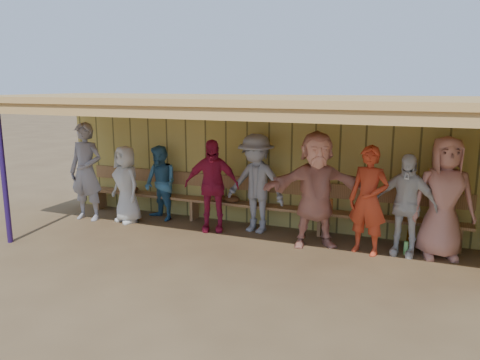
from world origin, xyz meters
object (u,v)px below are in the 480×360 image
object	(u,v)px
player_extra	(405,205)
player_h	(444,198)
player_b	(126,184)
player_e	(256,184)
player_c	(161,183)
bench	(255,199)
player_d	(212,186)
player_f	(316,190)
player_a	(86,172)
player_g	(368,200)

from	to	relation	value
player_extra	player_h	bearing A→B (deg)	19.09
player_b	player_extra	size ratio (longest dim) A/B	0.93
player_e	player_b	bearing A→B (deg)	-160.78
player_extra	player_c	bearing A→B (deg)	-174.43
player_e	player_h	world-z (taller)	player_h
bench	player_e	bearing A→B (deg)	-67.02
player_d	player_f	size ratio (longest dim) A/B	0.88
player_c	player_f	size ratio (longest dim) A/B	0.77
player_d	player_h	world-z (taller)	player_h
player_a	player_extra	world-z (taller)	player_a
player_a	player_h	size ratio (longest dim) A/B	1.02
player_a	player_h	distance (m)	6.59
player_b	player_extra	bearing A→B (deg)	23.55
player_extra	player_f	bearing A→B (deg)	-166.70
player_a	player_g	distance (m)	5.48
player_a	player_c	world-z (taller)	player_a
player_c	player_a	bearing A→B (deg)	-135.46
player_c	player_b	bearing A→B (deg)	-121.60
player_e	player_f	xyz separation A→B (m)	(1.20, -0.36, 0.06)
player_a	player_f	bearing A→B (deg)	-1.54
player_c	player_f	distance (m)	3.26
player_d	player_f	world-z (taller)	player_f
player_g	player_b	bearing A→B (deg)	-164.47
player_a	player_h	xyz separation A→B (m)	(6.58, 0.39, -0.02)
player_g	bench	xyz separation A→B (m)	(-2.19, 0.71, -0.35)
player_c	bench	world-z (taller)	player_c
player_d	player_h	xyz separation A→B (m)	(3.94, 0.11, 0.11)
player_b	player_c	size ratio (longest dim) A/B	1.01
player_h	player_extra	bearing A→B (deg)	175.77
bench	player_b	bearing A→B (deg)	-164.07
player_b	bench	distance (m)	2.56
player_f	bench	distance (m)	1.56
player_c	player_f	bearing A→B (deg)	17.47
player_b	player_h	size ratio (longest dim) A/B	0.79
player_a	player_e	bearing A→B (deg)	5.07
player_c	player_h	world-z (taller)	player_h
player_h	player_d	bearing A→B (deg)	166.78
player_c	player_extra	world-z (taller)	player_extra
player_a	player_e	size ratio (longest dim) A/B	1.08
player_d	bench	distance (m)	0.92
player_d	player_g	size ratio (longest dim) A/B	0.98
player_h	bench	size ratio (longest dim) A/B	0.25
player_extra	bench	size ratio (longest dim) A/B	0.22
player_f	player_extra	size ratio (longest dim) A/B	1.19
player_a	player_b	distance (m)	0.88
player_b	bench	xyz separation A→B (m)	(2.45, 0.70, -0.24)
player_c	player_e	size ratio (longest dim) A/B	0.83
player_e	player_h	xyz separation A→B (m)	(3.15, -0.14, 0.05)
player_f	player_extra	world-z (taller)	player_f
player_e	bench	distance (m)	0.52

